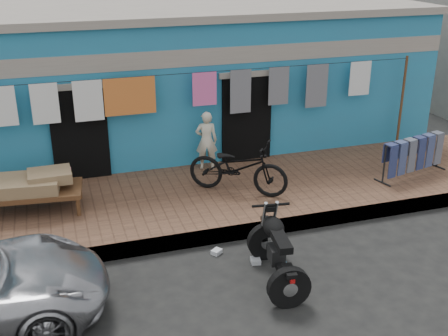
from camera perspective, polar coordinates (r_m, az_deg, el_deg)
ground at (r=8.39m, az=4.26°, el=-12.27°), size 80.00×80.00×0.00m
sidewalk at (r=10.80m, az=-1.62°, el=-3.14°), size 28.00×3.00×0.25m
curb at (r=9.56m, az=0.83°, el=-6.67°), size 28.00×0.10×0.25m
building at (r=13.98m, az=-6.33°, el=9.41°), size 12.20×5.20×3.36m
clothesline at (r=11.26m, az=-5.69°, el=7.02°), size 10.06×0.06×2.10m
seated_person at (r=11.66m, az=-1.80°, el=2.81°), size 0.51×0.40×1.25m
bicycle at (r=10.54m, az=1.43°, el=0.66°), size 1.95×1.69×1.25m
motorcycle at (r=8.34m, az=5.45°, el=-8.26°), size 1.02×1.79×1.06m
charpoy at (r=10.50m, az=-19.44°, el=-2.45°), size 2.22×1.40×0.68m
jeans_rack at (r=12.03m, az=18.62°, el=1.16°), size 1.89×1.18×0.83m
litter_a at (r=9.22m, az=-0.75°, el=-8.50°), size 0.21×0.20×0.07m
litter_b at (r=9.41m, az=5.98°, el=-7.89°), size 0.21×0.19×0.08m
litter_c at (r=9.00m, az=3.23°, el=-9.37°), size 0.18×0.21×0.07m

